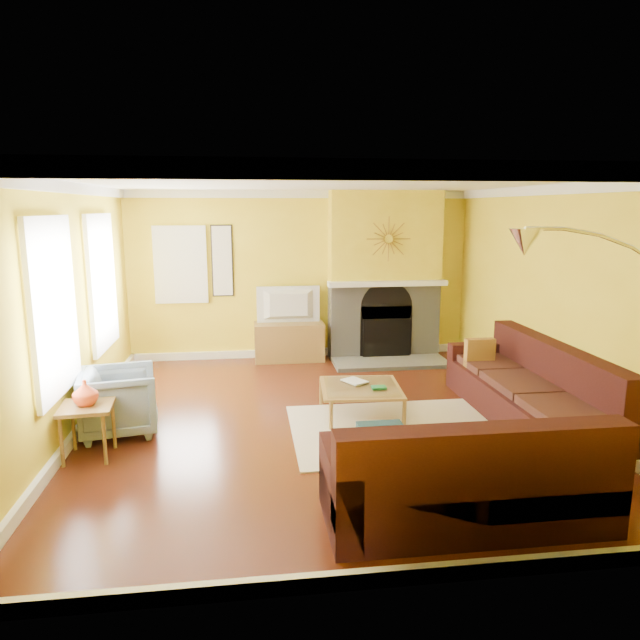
{
  "coord_description": "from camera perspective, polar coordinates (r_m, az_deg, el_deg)",
  "views": [
    {
      "loc": [
        -0.88,
        -6.21,
        2.43
      ],
      "look_at": [
        -0.02,
        0.4,
        1.11
      ],
      "focal_mm": 32.0,
      "sensor_mm": 36.0,
      "label": 1
    }
  ],
  "objects": [
    {
      "name": "floor",
      "position": [
        6.73,
        0.6,
        -10.08
      ],
      "size": [
        5.5,
        6.0,
        0.02
      ],
      "primitive_type": "cube",
      "color": "#5C2413",
      "rests_on": "ground"
    },
    {
      "name": "ceiling",
      "position": [
        6.28,
        0.65,
        13.72
      ],
      "size": [
        5.5,
        6.0,
        0.02
      ],
      "primitive_type": "cube",
      "color": "white",
      "rests_on": "ground"
    },
    {
      "name": "wall_back",
      "position": [
        9.33,
        -1.98,
        4.51
      ],
      "size": [
        5.5,
        0.02,
        2.7
      ],
      "primitive_type": "cube",
      "color": "yellow",
      "rests_on": "ground"
    },
    {
      "name": "wall_front",
      "position": [
        3.49,
        7.61,
        -6.95
      ],
      "size": [
        5.5,
        0.02,
        2.7
      ],
      "primitive_type": "cube",
      "color": "yellow",
      "rests_on": "ground"
    },
    {
      "name": "wall_left",
      "position": [
        6.58,
        -23.92,
        0.75
      ],
      "size": [
        0.02,
        6.0,
        2.7
      ],
      "primitive_type": "cube",
      "color": "yellow",
      "rests_on": "ground"
    },
    {
      "name": "wall_right",
      "position": [
        7.28,
        22.67,
        1.77
      ],
      "size": [
        0.02,
        6.0,
        2.7
      ],
      "primitive_type": "cube",
      "color": "yellow",
      "rests_on": "ground"
    },
    {
      "name": "baseboard",
      "position": [
        6.71,
        0.6,
        -9.53
      ],
      "size": [
        5.5,
        6.0,
        0.12
      ],
      "primitive_type": null,
      "color": "white",
      "rests_on": "floor"
    },
    {
      "name": "crown_molding",
      "position": [
        6.28,
        0.65,
        13.08
      ],
      "size": [
        5.5,
        6.0,
        0.12
      ],
      "primitive_type": null,
      "color": "white",
      "rests_on": "ceiling"
    },
    {
      "name": "window_left_near",
      "position": [
        7.79,
        -21.08,
        3.56
      ],
      "size": [
        0.06,
        1.22,
        1.72
      ],
      "primitive_type": "cube",
      "color": "white",
      "rests_on": "wall_left"
    },
    {
      "name": "window_left_far",
      "position": [
        5.98,
        -25.25,
        1.14
      ],
      "size": [
        0.06,
        1.22,
        1.72
      ],
      "primitive_type": "cube",
      "color": "white",
      "rests_on": "wall_left"
    },
    {
      "name": "window_back",
      "position": [
        9.27,
        -13.78,
        5.4
      ],
      "size": [
        0.82,
        0.06,
        1.22
      ],
      "primitive_type": "cube",
      "color": "white",
      "rests_on": "wall_back"
    },
    {
      "name": "wall_art",
      "position": [
        9.23,
        -9.75,
        5.84
      ],
      "size": [
        0.34,
        0.04,
        1.14
      ],
      "primitive_type": "cube",
      "color": "white",
      "rests_on": "wall_back"
    },
    {
      "name": "fireplace",
      "position": [
        9.35,
        6.44,
        4.46
      ],
      "size": [
        1.8,
        0.4,
        2.7
      ],
      "primitive_type": null,
      "color": "gray",
      "rests_on": "floor"
    },
    {
      "name": "mantel",
      "position": [
        9.13,
        6.78,
        3.66
      ],
      "size": [
        1.92,
        0.22,
        0.08
      ],
      "primitive_type": "cube",
      "color": "white",
      "rests_on": "fireplace"
    },
    {
      "name": "hearth",
      "position": [
        9.08,
        7.09,
        -4.26
      ],
      "size": [
        1.8,
        0.7,
        0.06
      ],
      "primitive_type": "cube",
      "color": "gray",
      "rests_on": "floor"
    },
    {
      "name": "sunburst",
      "position": [
        9.08,
        6.87,
        8.05
      ],
      "size": [
        0.7,
        0.04,
        0.7
      ],
      "primitive_type": null,
      "color": "olive",
      "rests_on": "fireplace"
    },
    {
      "name": "rug",
      "position": [
        6.5,
        8.01,
        -10.83
      ],
      "size": [
        2.4,
        1.8,
        0.02
      ],
      "primitive_type": "cube",
      "color": "beige",
      "rests_on": "floor"
    },
    {
      "name": "sectional_sofa",
      "position": [
        6.14,
        13.1,
        -7.94
      ],
      "size": [
        3.06,
        3.82,
        0.9
      ],
      "primitive_type": null,
      "color": "#361311",
      "rests_on": "floor"
    },
    {
      "name": "coffee_table",
      "position": [
        6.83,
        4.08,
        -8.07
      ],
      "size": [
        1.0,
        1.0,
        0.37
      ],
      "primitive_type": null,
      "rotation": [
        0.0,
        0.0,
        -0.08
      ],
      "color": "white",
      "rests_on": "floor"
    },
    {
      "name": "media_console",
      "position": [
        9.23,
        -3.11,
        -2.16
      ],
      "size": [
        1.11,
        0.5,
        0.61
      ],
      "primitive_type": "cube",
      "color": "olive",
      "rests_on": "floor"
    },
    {
      "name": "tv",
      "position": [
        9.12,
        -3.15,
        1.5
      ],
      "size": [
        1.02,
        0.14,
        0.59
      ],
      "primitive_type": "imported",
      "rotation": [
        0.0,
        0.0,
        3.14
      ],
      "color": "black",
      "rests_on": "media_console"
    },
    {
      "name": "subwoofer",
      "position": [
        9.37,
        -0.85,
        -2.82
      ],
      "size": [
        0.33,
        0.33,
        0.33
      ],
      "primitive_type": "cube",
      "color": "white",
      "rests_on": "floor"
    },
    {
      "name": "armchair",
      "position": [
        6.63,
        -19.45,
        -7.66
      ],
      "size": [
        0.92,
        0.9,
        0.72
      ],
      "primitive_type": "imported",
      "rotation": [
        0.0,
        0.0,
        1.75
      ],
      "color": "gray",
      "rests_on": "floor"
    },
    {
      "name": "side_table",
      "position": [
        6.15,
        -22.15,
        -10.27
      ],
      "size": [
        0.53,
        0.53,
        0.54
      ],
      "primitive_type": null,
      "rotation": [
        0.0,
        0.0,
        0.08
      ],
      "color": "olive",
      "rests_on": "floor"
    },
    {
      "name": "vase",
      "position": [
        6.02,
        -22.43,
        -6.74
      ],
      "size": [
        0.31,
        0.31,
        0.25
      ],
      "primitive_type": "imported",
      "rotation": [
        0.0,
        0.0,
        -0.33
      ],
      "color": "#EB4F23",
      "rests_on": "side_table"
    },
    {
      "name": "book",
      "position": [
        6.83,
        2.8,
        -6.31
      ],
      "size": [
        0.33,
        0.36,
        0.03
      ],
      "primitive_type": "imported",
      "rotation": [
        0.0,
        0.0,
        0.53
      ],
      "color": "white",
      "rests_on": "coffee_table"
    },
    {
      "name": "arc_lamp",
      "position": [
        4.46,
        27.37,
        -6.86
      ],
      "size": [
        1.45,
        0.36,
        2.3
      ],
      "primitive_type": null,
      "color": "silver",
      "rests_on": "floor"
    }
  ]
}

